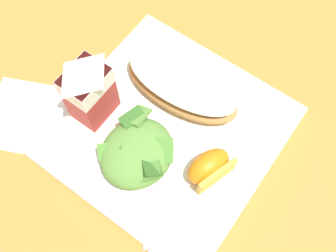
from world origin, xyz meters
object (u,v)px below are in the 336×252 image
at_px(orange_wedge_front, 210,167).
at_px(green_salad_pile, 137,153).
at_px(cheesy_pizza_bread, 182,85).
at_px(white_plate, 168,131).
at_px(milk_carton, 88,88).
at_px(paper_napkin, 26,116).

bearing_deg(orange_wedge_front, green_salad_pile, 113.72).
xyz_separation_m(cheesy_pizza_bread, orange_wedge_front, (-0.08, -0.10, 0.00)).
relative_size(green_salad_pile, orange_wedge_front, 1.54).
height_order(cheesy_pizza_bread, green_salad_pile, green_salad_pile).
bearing_deg(green_salad_pile, cheesy_pizza_bread, 5.37).
bearing_deg(orange_wedge_front, white_plate, 76.15).
bearing_deg(milk_carton, paper_napkin, 127.77).
bearing_deg(paper_napkin, orange_wedge_front, -73.20).
bearing_deg(white_plate, green_salad_pile, 172.46).
relative_size(orange_wedge_front, paper_napkin, 0.62).
height_order(orange_wedge_front, paper_napkin, orange_wedge_front).
xyz_separation_m(green_salad_pile, paper_napkin, (-0.04, 0.17, -0.04)).
distance_m(white_plate, cheesy_pizza_bread, 0.07).
relative_size(white_plate, green_salad_pile, 2.67).
xyz_separation_m(milk_carton, orange_wedge_front, (0.02, -0.18, -0.04)).
bearing_deg(green_salad_pile, paper_napkin, 103.13).
height_order(green_salad_pile, milk_carton, milk_carton).
distance_m(cheesy_pizza_bread, paper_napkin, 0.23).
height_order(cheesy_pizza_bread, orange_wedge_front, orange_wedge_front).
bearing_deg(milk_carton, green_salad_pile, -103.63).
bearing_deg(milk_carton, white_plate, -70.66).
bearing_deg(cheesy_pizza_bread, milk_carton, 138.90).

